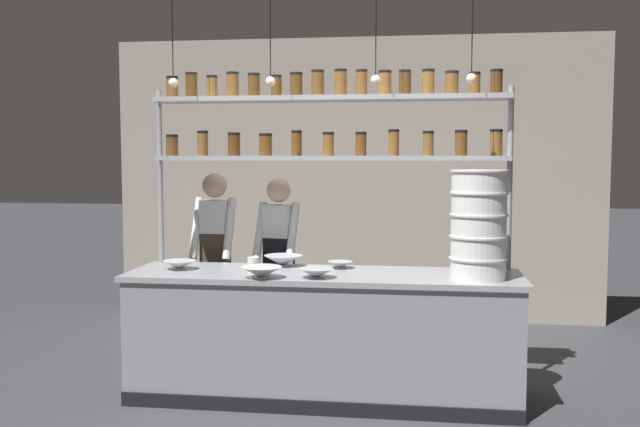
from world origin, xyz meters
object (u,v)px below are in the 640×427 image
Objects in this scene: spice_shelf_unit at (329,130)px; prep_bowl_far_left at (262,273)px; prep_bowl_center_front at (316,273)px; container_stack at (479,225)px; serving_cup_front at (254,264)px; chef_center at (279,260)px; prep_bowl_center_back at (179,265)px; prep_bowl_near_left at (340,265)px; chef_left at (215,255)px; prep_bowl_near_right at (283,261)px.

prep_bowl_far_left is at bearing -122.52° from spice_shelf_unit.
prep_bowl_far_left is (-0.37, -0.05, 0.01)m from prep_bowl_center_front.
serving_cup_front is (-1.59, 0.09, -0.32)m from container_stack.
chef_center reaches higher than prep_bowl_center_front.
container_stack reaches higher than prep_bowl_far_left.
serving_cup_front reaches higher than prep_bowl_center_back.
prep_bowl_near_left is 0.70m from prep_bowl_far_left.
container_stack is 7.01× the size of serving_cup_front.
spice_shelf_unit is 9.58× the size of prep_bowl_far_left.
prep_bowl_far_left is (0.62, -1.01, 0.03)m from chef_left.
prep_bowl_far_left is at bearing -74.76° from chef_center.
spice_shelf_unit is 1.02m from prep_bowl_near_left.
chef_center reaches higher than serving_cup_front.
container_stack is at bearing -18.84° from prep_bowl_near_left.
chef_left is 6.70× the size of prep_bowl_center_front.
prep_bowl_near_left is 1.79× the size of serving_cup_front.
prep_bowl_near_left is at bearing 161.16° from container_stack.
prep_bowl_center_back is at bearing 157.86° from prep_bowl_far_left.
chef_center is at bearing 115.38° from prep_bowl_center_front.
chef_left reaches higher than prep_bowl_near_right.
prep_bowl_far_left is at bearing -172.12° from prep_bowl_center_front.
chef_left is at bearing 158.00° from container_stack.
container_stack is 1.51m from prep_bowl_near_right.
chef_center is 1.00m from prep_bowl_far_left.
container_stack is 3.93× the size of prep_bowl_near_left.
serving_cup_front reaches higher than prep_bowl_near_left.
spice_shelf_unit reaches higher than prep_bowl_center_back.
container_stack reaches higher than prep_bowl_near_left.
container_stack is at bearing -22.51° from spice_shelf_unit.
spice_shelf_unit is 1.68× the size of chef_left.
prep_bowl_center_front reaches higher than prep_bowl_near_left.
prep_bowl_near_right reaches higher than prep_bowl_center_back.
prep_bowl_far_left is 0.28m from serving_cup_front.
prep_bowl_center_front is (-0.12, -0.45, 0.01)m from prep_bowl_near_left.
container_stack reaches higher than prep_bowl_center_front.
prep_bowl_center_back is at bearing -159.16° from prep_bowl_near_right.
serving_cup_front is at bearing -118.59° from prep_bowl_near_right.
container_stack reaches higher than serving_cup_front.
spice_shelf_unit is 14.32× the size of prep_bowl_near_left.
chef_left is at bearing 123.86° from serving_cup_front.
prep_bowl_far_left is (-0.05, -0.56, -0.00)m from prep_bowl_near_right.
chef_left is 2.17× the size of container_stack.
prep_bowl_center_back is (-0.06, -0.73, 0.03)m from chef_left.
spice_shelf_unit reaches higher than prep_bowl_far_left.
prep_bowl_center_back is (-0.61, -0.72, 0.05)m from chef_center.
chef_center is 8.32× the size of prep_bowl_near_left.
spice_shelf_unit is at bearing 131.17° from prep_bowl_near_left.
prep_bowl_center_front is (-1.10, -0.11, -0.34)m from container_stack.
serving_cup_front is at bearing -52.67° from chef_left.
chef_center is 5.57× the size of prep_bowl_far_left.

